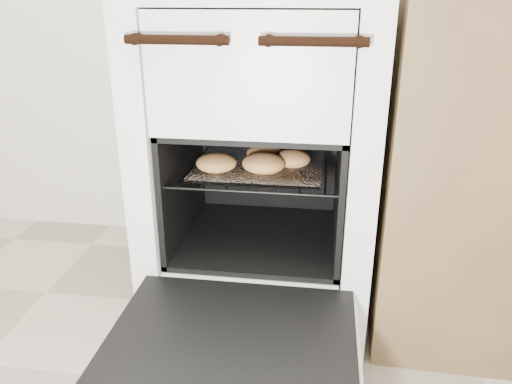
# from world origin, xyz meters

# --- Properties ---
(stove) EXTENTS (0.63, 0.70, 0.96)m
(stove) POSITION_xyz_m (0.05, 1.15, 0.47)
(stove) COLOR silver
(stove) RESTS_ON ground
(oven_door) EXTENTS (0.56, 0.44, 0.04)m
(oven_door) POSITION_xyz_m (0.05, 0.62, 0.21)
(oven_door) COLOR black
(oven_door) RESTS_ON stove
(oven_rack) EXTENTS (0.46, 0.44, 0.01)m
(oven_rack) POSITION_xyz_m (0.05, 1.08, 0.47)
(oven_rack) COLOR black
(oven_rack) RESTS_ON stove
(foil_sheet) EXTENTS (0.36, 0.31, 0.01)m
(foil_sheet) POSITION_xyz_m (0.05, 1.06, 0.47)
(foil_sheet) COLOR white
(foil_sheet) RESTS_ON oven_rack
(baked_rolls) EXTENTS (0.34, 0.26, 0.05)m
(baked_rolls) POSITION_xyz_m (0.05, 1.03, 0.50)
(baked_rolls) COLOR #E19B5A
(baked_rolls) RESTS_ON foil_sheet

